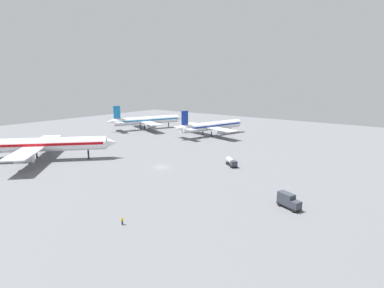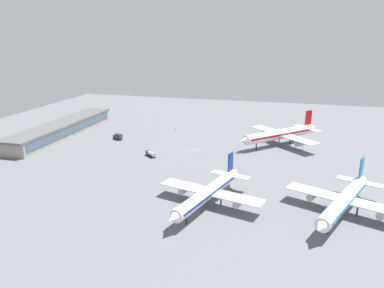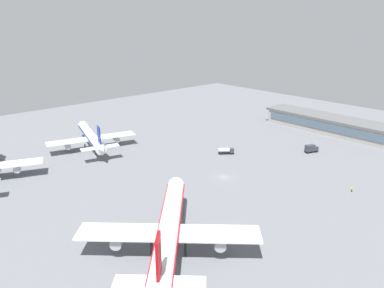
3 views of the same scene
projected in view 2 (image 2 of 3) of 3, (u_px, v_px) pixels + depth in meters
The scene contains 8 objects.
ground at pixel (195, 150), 179.83m from camera, with size 288.00×288.00×0.00m, color slate.
terminal_building at pixel (62, 129), 204.23m from camera, with size 83.35×15.06×7.64m.
airplane_at_gate at pixel (345, 200), 113.62m from camera, with size 44.58×36.84×14.23m.
airplane_taxiing at pixel (281, 134), 186.35m from camera, with size 41.58×40.29×15.86m.
airplane_distant at pixel (208, 192), 119.66m from camera, with size 44.44×36.31×13.75m.
fuel_truck at pixel (151, 154), 169.82m from camera, with size 5.53×6.03×2.50m.
catering_truck at pixel (118, 137), 197.05m from camera, with size 3.88×5.90×3.30m.
ground_crew_worker at pixel (175, 129), 217.10m from camera, with size 0.57×0.43×1.67m.
Camera 2 is at (165.89, 43.72, 54.05)m, focal length 34.62 mm.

